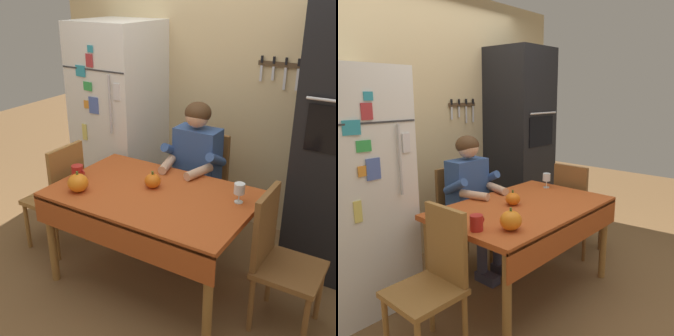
{
  "view_description": "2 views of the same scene",
  "coord_description": "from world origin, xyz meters",
  "views": [
    {
      "loc": [
        1.49,
        -2.11,
        2.06
      ],
      "look_at": [
        0.07,
        0.19,
        0.91
      ],
      "focal_mm": 45.51,
      "sensor_mm": 36.0,
      "label": 1
    },
    {
      "loc": [
        -2.09,
        -1.57,
        1.61
      ],
      "look_at": [
        -0.05,
        0.24,
        1.03
      ],
      "focal_mm": 37.83,
      "sensor_mm": 36.0,
      "label": 2
    }
  ],
  "objects": [
    {
      "name": "coffee_mug",
      "position": [
        -0.61,
        -0.0,
        0.79
      ],
      "size": [
        0.11,
        0.09,
        0.1
      ],
      "color": "#B2231E",
      "rests_on": "dining_table"
    },
    {
      "name": "ground_plane",
      "position": [
        0.0,
        0.0,
        0.0
      ],
      "size": [
        10.0,
        10.0,
        0.0
      ],
      "primitive_type": "plane",
      "color": "brown",
      "rests_on": "ground"
    },
    {
      "name": "dining_table",
      "position": [
        0.0,
        0.08,
        0.66
      ],
      "size": [
        1.4,
        0.9,
        0.74
      ],
      "color": "#9E6B33",
      "rests_on": "ground"
    },
    {
      "name": "chair_left_side",
      "position": [
        -0.9,
        0.07,
        0.51
      ],
      "size": [
        0.4,
        0.4,
        0.93
      ],
      "color": "#9E6B33",
      "rests_on": "ground"
    },
    {
      "name": "pumpkin_medium",
      "position": [
        -0.05,
        0.17,
        0.79
      ],
      "size": [
        0.12,
        0.12,
        0.12
      ],
      "color": "orange",
      "rests_on": "dining_table"
    },
    {
      "name": "pumpkin_large",
      "position": [
        -0.45,
        -0.16,
        0.8
      ],
      "size": [
        0.14,
        0.14,
        0.15
      ],
      "color": "orange",
      "rests_on": "dining_table"
    },
    {
      "name": "seated_person",
      "position": [
        -0.0,
        0.68,
        0.74
      ],
      "size": [
        0.47,
        0.55,
        1.25
      ],
      "color": "#38384C",
      "rests_on": "ground"
    },
    {
      "name": "chair_behind_person",
      "position": [
        -0.0,
        0.87,
        0.51
      ],
      "size": [
        0.4,
        0.4,
        0.93
      ],
      "color": "brown",
      "rests_on": "ground"
    },
    {
      "name": "back_wall_assembly",
      "position": [
        0.05,
        1.35,
        1.3
      ],
      "size": [
        3.7,
        0.13,
        2.6
      ],
      "color": "#D1B784",
      "rests_on": "ground"
    },
    {
      "name": "chair_right_side",
      "position": [
        0.9,
        0.16,
        0.51
      ],
      "size": [
        0.4,
        0.4,
        0.93
      ],
      "color": "brown",
      "rests_on": "ground"
    },
    {
      "name": "wine_glass",
      "position": [
        0.57,
        0.28,
        0.84
      ],
      "size": [
        0.07,
        0.07,
        0.14
      ],
      "color": "white",
      "rests_on": "dining_table"
    },
    {
      "name": "refrigerator",
      "position": [
        -0.95,
        0.96,
        0.9
      ],
      "size": [
        0.68,
        0.71,
        1.8
      ],
      "color": "white",
      "rests_on": "ground"
    }
  ]
}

